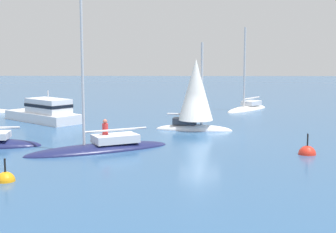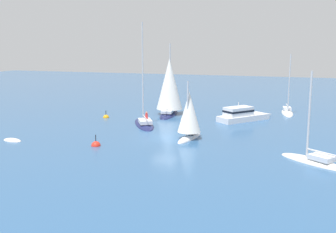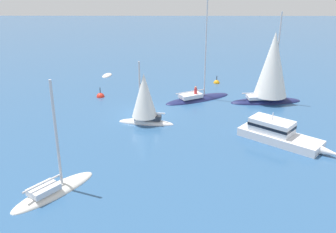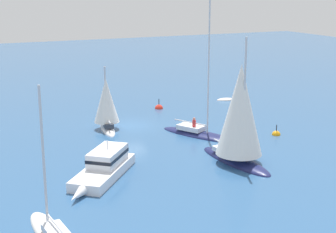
# 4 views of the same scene
# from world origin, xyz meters

# --- Properties ---
(ground_plane) EXTENTS (160.00, 160.00, 0.00)m
(ground_plane) POSITION_xyz_m (0.00, 0.00, 0.00)
(ground_plane) COLOR #2D5684
(motor_cruiser) EXTENTS (6.63, 7.43, 2.39)m
(motor_cruiser) POSITION_xyz_m (-6.44, -11.56, 0.73)
(motor_cruiser) COLOR white
(motor_cruiser) RESTS_ON ground
(sloop) EXTENTS (2.67, 5.31, 6.27)m
(sloop) POSITION_xyz_m (-2.54, -0.21, 2.24)
(sloop) COLOR white
(sloop) RESTS_ON ground
(sailboat) EXTENTS (5.50, 7.96, 12.32)m
(sailboat) POSITION_xyz_m (4.32, -5.52, 0.18)
(sailboat) COLOR #191E4C
(sailboat) RESTS_ON ground
(dinghy) EXTENTS (2.41, 1.56, 0.49)m
(dinghy) POSITION_xyz_m (14.06, 5.92, 0.00)
(dinghy) COLOR silver
(dinghy) RESTS_ON ground
(ketch) EXTENTS (3.83, 7.88, 9.95)m
(ketch) POSITION_xyz_m (3.56, -13.18, 3.52)
(ketch) COLOR #191E4C
(ketch) RESTS_ON ground
(sailboat_1) EXTENTS (5.98, 5.14, 7.81)m
(sailboat_1) POSITION_xyz_m (-14.35, 5.01, 0.16)
(sailboat_1) COLOR silver
(sailboat_1) RESTS_ON ground
(channel_buoy) EXTENTS (0.90, 0.90, 1.53)m
(channel_buoy) POSITION_xyz_m (5.16, 5.28, 0.00)
(channel_buoy) COLOR red
(channel_buoy) RESTS_ON ground
(mooring_buoy) EXTENTS (0.78, 0.78, 1.33)m
(mooring_buoy) POSITION_xyz_m (10.67, -8.37, 0.00)
(mooring_buoy) COLOR orange
(mooring_buoy) RESTS_ON ground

